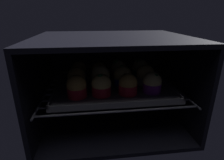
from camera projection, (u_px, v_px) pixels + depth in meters
oven_cavity at (111, 78)px, 78.68cm from camera, size 59.00×47.00×37.00cm
oven_rack at (112, 89)px, 75.89cm from camera, size 54.80×42.00×0.80cm
baking_tray at (112, 86)px, 76.16cm from camera, size 46.47×36.97×2.20cm
muffin_row0_col0 at (77, 87)px, 63.86cm from camera, size 7.19×7.19×8.23cm
muffin_row0_col1 at (101, 86)px, 65.27cm from camera, size 7.28×7.28×8.26cm
muffin_row0_col2 at (128, 85)px, 66.38cm from camera, size 7.08×7.08×7.84cm
muffin_row0_col3 at (152, 83)px, 67.94cm from camera, size 7.11×7.11×7.80cm
muffin_row1_col0 at (77, 78)px, 73.05cm from camera, size 7.44×7.44×8.29cm
muffin_row1_col1 at (101, 76)px, 74.18cm from camera, size 7.73×7.73×8.52cm
muffin_row1_col2 at (122, 76)px, 75.56cm from camera, size 7.66×7.66×8.40cm
muffin_row1_col3 at (145, 75)px, 76.24cm from camera, size 7.56×7.56×8.26cm
muffin_row2_col0 at (79, 71)px, 81.78cm from camera, size 7.08×7.08×8.27cm
muffin_row2_col1 at (99, 71)px, 83.32cm from camera, size 7.08×7.08×7.53cm
muffin_row2_col2 at (119, 70)px, 84.43cm from camera, size 7.21×7.21×8.61cm
muffin_row2_col3 at (140, 69)px, 84.81cm from camera, size 7.36×7.36×8.67cm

